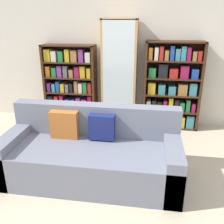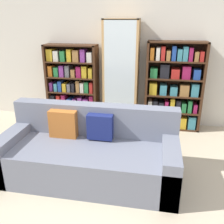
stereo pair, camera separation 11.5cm
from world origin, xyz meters
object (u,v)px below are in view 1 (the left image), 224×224
object	(u,v)px
couch	(91,155)
bookshelf_left	(71,85)
bookshelf_right	(172,88)
display_cabinet	(119,75)
wine_bottle	(151,135)

from	to	relation	value
couch	bookshelf_left	bearing A→B (deg)	114.39
bookshelf_right	bookshelf_left	bearing A→B (deg)	-180.00
couch	bookshelf_right	distance (m)	2.09
bookshelf_right	display_cabinet	bearing A→B (deg)	-179.03
display_cabinet	bookshelf_right	xyz separation A→B (m)	(0.94, 0.02, -0.19)
couch	wine_bottle	xyz separation A→B (m)	(0.76, 0.97, -0.14)
bookshelf_left	wine_bottle	distance (m)	1.81
display_cabinet	bookshelf_right	world-z (taller)	display_cabinet
couch	bookshelf_left	size ratio (longest dim) A/B	1.49
display_cabinet	wine_bottle	xyz separation A→B (m)	(0.62, -0.75, -0.78)
bookshelf_left	wine_bottle	bearing A→B (deg)	-26.49
bookshelf_left	wine_bottle	world-z (taller)	bookshelf_left
bookshelf_left	couch	bearing A→B (deg)	-65.61
couch	wine_bottle	bearing A→B (deg)	51.97
bookshelf_left	bookshelf_right	distance (m)	1.86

